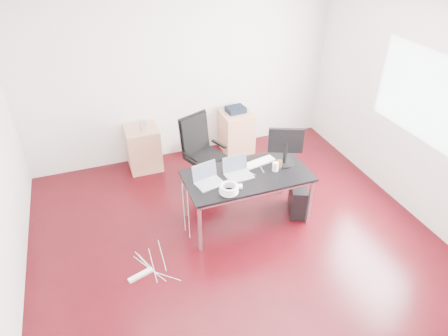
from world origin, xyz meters
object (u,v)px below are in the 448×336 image
object	(u,v)px
office_chair	(201,149)
filing_cabinet_right	(237,132)
desk	(247,178)
pc_tower	(298,198)
filing_cabinet_left	(144,148)

from	to	relation	value
office_chair	filing_cabinet_right	size ratio (longest dim) A/B	1.54
filing_cabinet_right	desk	bearing A→B (deg)	-107.44
office_chair	pc_tower	world-z (taller)	office_chair
office_chair	filing_cabinet_left	bearing A→B (deg)	111.71
desk	office_chair	world-z (taller)	office_chair
desk	filing_cabinet_right	distance (m)	1.87
filing_cabinet_left	pc_tower	size ratio (longest dim) A/B	1.56
desk	pc_tower	xyz separation A→B (m)	(0.73, -0.08, -0.46)
filing_cabinet_right	pc_tower	size ratio (longest dim) A/B	1.56
filing_cabinet_right	pc_tower	world-z (taller)	filing_cabinet_right
desk	pc_tower	size ratio (longest dim) A/B	3.56
desk	office_chair	bearing A→B (deg)	106.65
filing_cabinet_left	filing_cabinet_right	distance (m)	1.59
office_chair	filing_cabinet_left	xyz separation A→B (m)	(-0.74, 0.75, -0.26)
office_chair	filing_cabinet_left	world-z (taller)	office_chair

